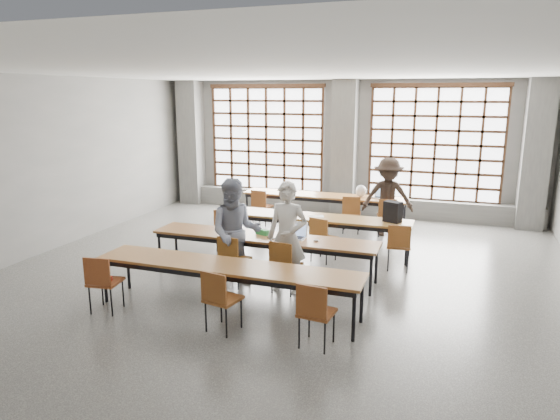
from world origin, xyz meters
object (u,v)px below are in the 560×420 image
Objects in this scene: green_box at (262,232)px; chair_mid_left at (226,226)px; chair_near_right at (315,309)px; chair_front_left at (232,256)px; desk_row_c at (264,240)px; laptop_back at (381,195)px; chair_back_right at (387,213)px; laptop_front at (296,234)px; student_female at (236,232)px; mouse at (316,240)px; chair_near_left at (102,278)px; phone at (271,238)px; desk_row_a at (324,197)px; chair_back_left at (261,204)px; plastic_bag at (361,191)px; chair_back_mid at (351,211)px; desk_row_d at (227,269)px; chair_mid_right at (399,242)px; chair_front_right at (284,261)px; student_male at (287,237)px; chair_mid_centre at (322,235)px; red_pouch at (105,279)px; backpack at (393,212)px; student_back at (388,197)px; desk_row_b at (311,219)px; chair_near_mid at (220,295)px.

chair_mid_left is at bearing 140.22° from green_box.
chair_front_left is at bearing 139.55° from chair_near_right.
laptop_back is at bearing 69.87° from desk_row_c.
laptop_front is at bearing -110.19° from chair_back_right.
chair_front_left is 0.49× the size of student_female.
desk_row_c is 40.82× the size of mouse.
chair_front_left is 2.06m from chair_near_left.
chair_near_left is 2.79m from phone.
chair_back_left is (-1.41, -0.63, -0.13)m from desk_row_a.
chair_near_right is 6.15m from plastic_bag.
chair_back_mid is at bearing 74.45° from desk_row_c.
student_female is (0.92, -1.55, 0.36)m from chair_mid_left.
desk_row_d is at bearing -107.31° from laptop_front.
chair_mid_right is (0.49, -2.19, 0.00)m from chair_back_right.
chair_back_mid is 3.95m from student_female.
desk_row_c is 0.87m from chair_front_right.
chair_back_right is 4.27m from student_female.
chair_front_right is at bearing -94.66° from chair_back_mid.
student_male reaches higher than desk_row_c.
chair_front_left is at bearing -117.55° from chair_back_right.
plastic_bag reaches higher than laptop_front.
chair_back_left is at bearing 82.79° from student_female.
chair_mid_centre is 1.00× the size of chair_front_left.
chair_near_right is at bearing -101.78° from chair_mid_right.
chair_mid_centre is at bearing 57.24° from chair_front_left.
desk_row_a is at bearing 73.62° from red_pouch.
mouse is (2.27, -3.26, 0.21)m from chair_back_left.
backpack is 5.33m from red_pouch.
student_back is 0.89m from plastic_bag.
plastic_bag is (-0.70, 0.55, -0.01)m from student_back.
desk_row_b is at bearing 96.86° from student_male.
chair_mid_centre is at bearing 83.84° from chair_front_right.
plastic_bag is (0.81, 4.02, 0.14)m from phone.
chair_front_right is at bearing -133.84° from chair_mid_right.
chair_mid_left and chair_near_left have the same top height.
chair_mid_centre is 1.31m from phone.
chair_back_mid is 3.78m from student_male.
backpack is (0.29, -1.51, 0.39)m from chair_back_right.
chair_back_right reaches higher than red_pouch.
chair_near_mid is at bearing -117.06° from student_back.
desk_row_c is at bearing 178.79° from mouse.
chair_mid_right is 3.02m from chair_front_left.
backpack is (1.22, 0.68, 0.39)m from chair_mid_centre.
chair_front_right reaches higher than red_pouch.
laptop_front is at bearing 112.82° from chair_near_right.
chair_mid_left is 1.91m from chair_front_left.
chair_mid_centre and chair_near_left have the same top height.
student_back is (2.01, 4.00, 0.34)m from chair_front_left.
chair_mid_centre is 3.34m from chair_near_right.
green_box reaches higher than desk_row_a.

